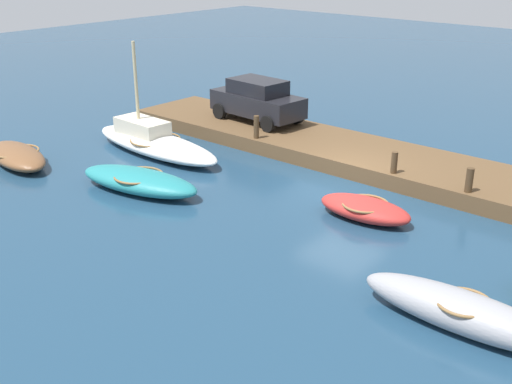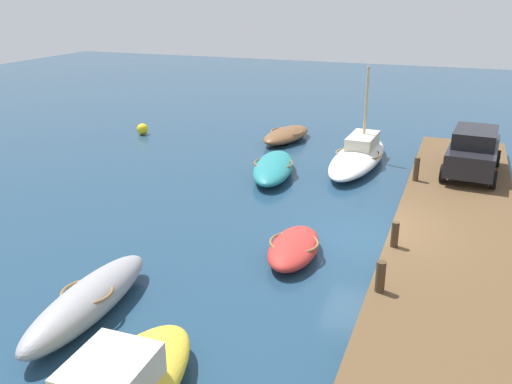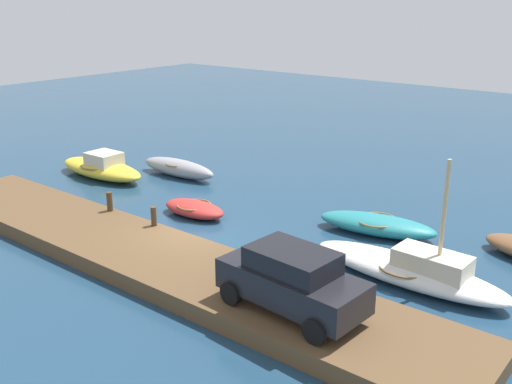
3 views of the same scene
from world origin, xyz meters
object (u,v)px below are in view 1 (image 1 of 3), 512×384
object	(u,v)px
rowboat_grey	(463,312)
mooring_post_mid_east	(256,127)
mooring_post_west	(469,180)
rowboat_teal	(139,181)
rowboat_brown	(17,156)
parked_car	(258,100)
mooring_post_mid_west	(394,163)
sailboat_white	(154,141)
dinghy_red	(365,209)

from	to	relation	value
rowboat_grey	mooring_post_mid_east	xyz separation A→B (m)	(10.77, -6.06, 0.54)
rowboat_grey	mooring_post_west	world-z (taller)	mooring_post_west
mooring_post_mid_east	rowboat_teal	bearing A→B (deg)	88.00
rowboat_brown	mooring_post_mid_east	xyz separation A→B (m)	(-5.47, -6.62, 0.64)
parked_car	mooring_post_mid_east	bearing A→B (deg)	133.76
rowboat_teal	mooring_post_mid_west	xyz separation A→B (m)	(-5.95, -5.45, 0.53)
parked_car	sailboat_white	bearing A→B (deg)	77.56
mooring_post_mid_west	mooring_post_mid_east	distance (m)	5.76
mooring_post_west	mooring_post_mid_east	world-z (taller)	mooring_post_mid_east
rowboat_brown	dinghy_red	distance (m)	12.47
rowboat_grey	parked_car	bearing A→B (deg)	-34.47
mooring_post_west	sailboat_white	bearing A→B (deg)	13.13
sailboat_white	mooring_post_mid_west	bearing A→B (deg)	-160.99
mooring_post_west	parked_car	xyz separation A→B (m)	(9.76, -1.84, 0.51)
mooring_post_mid_west	parked_car	distance (m)	7.54
sailboat_white	mooring_post_west	distance (m)	11.37
rowboat_teal	sailboat_white	bearing A→B (deg)	-58.93
rowboat_teal	mooring_post_mid_west	size ratio (longest dim) A/B	6.48
sailboat_white	mooring_post_mid_west	xyz separation A→B (m)	(-8.60, -2.58, 0.45)
dinghy_red	mooring_post_mid_east	xyz separation A→B (m)	(6.33, -2.60, 0.65)
rowboat_teal	parked_car	size ratio (longest dim) A/B	1.12
rowboat_grey	mooring_post_mid_east	bearing A→B (deg)	-31.12
sailboat_white	mooring_post_mid_west	size ratio (longest dim) A/B	9.23
rowboat_teal	mooring_post_mid_west	distance (m)	8.09
mooring_post_mid_east	mooring_post_west	bearing A→B (deg)	180.00
sailboat_white	mooring_post_mid_east	world-z (taller)	sailboat_white
mooring_post_mid_east	parked_car	distance (m)	2.43
rowboat_grey	rowboat_teal	xyz separation A→B (m)	(10.96, -0.60, -0.06)
mooring_post_mid_east	rowboat_brown	bearing A→B (deg)	50.42
mooring_post_west	parked_car	world-z (taller)	parked_car
rowboat_teal	dinghy_red	world-z (taller)	rowboat_teal
mooring_post_mid_east	parked_car	world-z (taller)	parked_car
rowboat_grey	rowboat_teal	size ratio (longest dim) A/B	0.98
parked_car	mooring_post_west	bearing A→B (deg)	173.38
mooring_post_mid_west	mooring_post_mid_east	xyz separation A→B (m)	(5.76, 0.00, 0.08)
rowboat_grey	mooring_post_mid_west	world-z (taller)	mooring_post_mid_west
dinghy_red	mooring_post_west	bearing A→B (deg)	-129.91
dinghy_red	mooring_post_west	size ratio (longest dim) A/B	3.86
rowboat_grey	mooring_post_mid_east	world-z (taller)	mooring_post_mid_east
mooring_post_west	rowboat_teal	bearing A→B (deg)	32.94
rowboat_brown	mooring_post_mid_east	world-z (taller)	mooring_post_mid_east
rowboat_teal	rowboat_brown	size ratio (longest dim) A/B	1.17
dinghy_red	mooring_post_mid_west	size ratio (longest dim) A/B	4.07
dinghy_red	mooring_post_mid_west	bearing A→B (deg)	-81.45
rowboat_teal	dinghy_red	xyz separation A→B (m)	(-6.52, -2.85, -0.04)
rowboat_brown	mooring_post_mid_west	size ratio (longest dim) A/B	5.52
rowboat_grey	parked_car	size ratio (longest dim) A/B	1.09
dinghy_red	mooring_post_mid_east	world-z (taller)	mooring_post_mid_east
mooring_post_west	mooring_post_mid_east	size ratio (longest dim) A/B	0.86
sailboat_white	mooring_post_mid_east	xyz separation A→B (m)	(-2.84, -2.58, 0.53)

